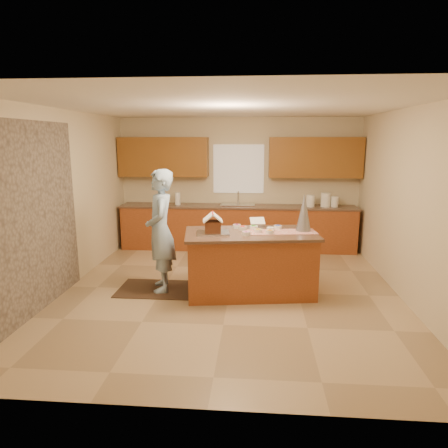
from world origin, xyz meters
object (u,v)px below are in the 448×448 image
(tinsel_tree, at_px, (304,213))
(gingerbread_house, at_px, (213,225))
(island_base, at_px, (250,264))
(boy, at_px, (161,231))

(tinsel_tree, distance_m, gingerbread_house, 1.35)
(island_base, height_order, gingerbread_house, gingerbread_house)
(boy, distance_m, gingerbread_house, 0.82)
(gingerbread_house, bearing_deg, boy, 169.82)
(tinsel_tree, xyz_separation_m, gingerbread_house, (-1.31, -0.29, -0.15))
(gingerbread_house, bearing_deg, tinsel_tree, 12.38)
(tinsel_tree, bearing_deg, gingerbread_house, -167.62)
(boy, relative_size, gingerbread_house, 5.73)
(gingerbread_house, bearing_deg, island_base, 13.28)
(tinsel_tree, relative_size, boy, 0.30)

